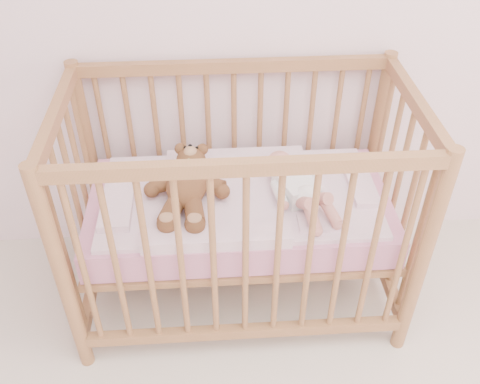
{
  "coord_description": "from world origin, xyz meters",
  "views": [
    {
      "loc": [
        -0.46,
        -0.07,
        1.93
      ],
      "look_at": [
        -0.35,
        1.55,
        0.62
      ],
      "focal_mm": 40.0,
      "sensor_mm": 36.0,
      "label": 1
    }
  ],
  "objects": [
    {
      "name": "crib",
      "position": [
        -0.35,
        1.6,
        0.5
      ],
      "size": [
        1.36,
        0.76,
        1.0
      ],
      "primitive_type": null,
      "color": "#9F6643",
      "rests_on": "floor"
    },
    {
      "name": "mattress",
      "position": [
        -0.35,
        1.6,
        0.49
      ],
      "size": [
        1.22,
        0.62,
        0.13
      ],
      "primitive_type": "cube",
      "color": "pink",
      "rests_on": "crib"
    },
    {
      "name": "blanket",
      "position": [
        -0.35,
        1.6,
        0.56
      ],
      "size": [
        1.1,
        0.58,
        0.06
      ],
      "primitive_type": null,
      "color": "#DF99B6",
      "rests_on": "mattress"
    },
    {
      "name": "baby",
      "position": [
        -0.12,
        1.58,
        0.64
      ],
      "size": [
        0.39,
        0.55,
        0.12
      ],
      "primitive_type": null,
      "rotation": [
        0.0,
        0.0,
        0.34
      ],
      "color": "white",
      "rests_on": "blanket"
    },
    {
      "name": "teddy_bear",
      "position": [
        -0.56,
        1.58,
        0.65
      ],
      "size": [
        0.4,
        0.53,
        0.14
      ],
      "primitive_type": null,
      "rotation": [
        0.0,
        0.0,
        -0.1
      ],
      "color": "brown",
      "rests_on": "blanket"
    }
  ]
}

